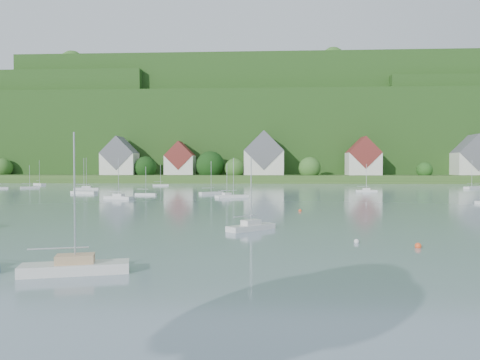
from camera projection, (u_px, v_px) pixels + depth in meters
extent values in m
cube|color=#2F541F|center=(252.00, 178.00, 202.41)|extent=(600.00, 60.00, 3.00)
cube|color=#163A12|center=(256.00, 144.00, 276.77)|extent=(620.00, 160.00, 40.00)
cube|color=#163A12|center=(273.00, 130.00, 271.02)|extent=(240.00, 130.00, 60.00)
sphere|color=#2E6324|center=(2.00, 168.00, 199.54)|extent=(8.61, 8.61, 8.61)
sphere|color=#2E6324|center=(235.00, 168.00, 186.57)|extent=(8.19, 8.19, 8.19)
sphere|color=#2E6324|center=(126.00, 170.00, 191.18)|extent=(6.49, 6.49, 6.49)
sphere|color=#2E6324|center=(365.00, 165.00, 191.87)|extent=(12.16, 12.16, 12.16)
sphere|color=#2E6324|center=(310.00, 168.00, 181.04)|extent=(8.73, 8.73, 8.73)
sphere|color=black|center=(145.00, 168.00, 190.51)|extent=(9.32, 9.32, 9.32)
sphere|color=#214F17|center=(425.00, 170.00, 180.43)|extent=(6.24, 6.24, 6.24)
sphere|color=black|center=(467.00, 168.00, 192.09)|extent=(8.16, 8.16, 8.16)
sphere|color=black|center=(210.00, 165.00, 189.55)|extent=(11.92, 11.92, 11.92)
sphere|color=#2E6324|center=(20.00, 78.00, 235.88)|extent=(10.52, 10.52, 10.52)
sphere|color=#214F17|center=(111.00, 89.00, 268.53)|extent=(10.29, 10.29, 10.29)
sphere|color=black|center=(132.00, 86.00, 255.95)|extent=(7.18, 7.18, 7.18)
sphere|color=#214F17|center=(327.00, 69.00, 253.61)|extent=(12.83, 12.83, 12.83)
sphere|color=#2E6324|center=(180.00, 67.00, 245.04)|extent=(8.18, 8.18, 8.18)
sphere|color=#214F17|center=(258.00, 78.00, 280.23)|extent=(12.73, 12.73, 12.73)
sphere|color=#214F17|center=(414.00, 64.00, 240.81)|extent=(11.50, 11.50, 11.50)
sphere|color=#214F17|center=(359.00, 75.00, 272.30)|extent=(14.65, 14.65, 14.65)
sphere|color=#2E6324|center=(333.00, 59.00, 229.93)|extent=(11.95, 11.95, 11.95)
sphere|color=#2E6324|center=(177.00, 79.00, 277.48)|extent=(7.07, 7.07, 7.07)
sphere|color=black|center=(248.00, 67.00, 244.22)|extent=(8.21, 8.21, 8.21)
sphere|color=#2E6324|center=(216.00, 75.00, 268.98)|extent=(12.24, 12.24, 12.24)
sphere|color=#2E6324|center=(477.00, 64.00, 237.61)|extent=(9.00, 9.00, 9.00)
sphere|color=#2E6324|center=(72.00, 64.00, 241.70)|extent=(13.65, 13.65, 13.65)
sphere|color=#214F17|center=(439.00, 70.00, 253.30)|extent=(8.03, 8.03, 8.03)
sphere|color=#2E6324|center=(438.00, 90.00, 254.01)|extent=(14.97, 14.97, 14.97)
sphere|color=#214F17|center=(399.00, 91.00, 252.67)|extent=(9.78, 9.78, 9.78)
sphere|color=#214F17|center=(476.00, 90.00, 249.36)|extent=(12.02, 12.02, 12.02)
sphere|color=#2E6324|center=(443.00, 88.00, 243.00)|extent=(9.48, 9.48, 9.48)
sphere|color=#214F17|center=(186.00, 105.00, 265.44)|extent=(12.01, 12.01, 12.01)
sphere|color=black|center=(476.00, 99.00, 247.21)|extent=(15.08, 15.08, 15.08)
sphere|color=#2E6324|center=(445.00, 103.00, 263.40)|extent=(15.99, 15.99, 15.99)
sphere|color=black|center=(249.00, 106.00, 273.55)|extent=(15.72, 15.72, 15.72)
sphere|color=#214F17|center=(274.00, 106.00, 268.52)|extent=(10.54, 10.54, 10.54)
cube|color=silver|center=(120.00, 164.00, 192.20)|extent=(14.00, 10.00, 9.00)
cube|color=#5B5C63|center=(120.00, 153.00, 192.07)|extent=(14.00, 10.40, 14.00)
cube|color=silver|center=(180.00, 165.00, 192.88)|extent=(12.00, 9.00, 8.00)
cube|color=maroon|center=(180.00, 156.00, 192.77)|extent=(12.00, 9.36, 12.00)
cube|color=silver|center=(264.00, 163.00, 189.99)|extent=(16.00, 11.00, 10.00)
cube|color=#5B5C63|center=(264.00, 151.00, 189.85)|extent=(16.00, 11.44, 16.00)
cube|color=silver|center=(363.00, 164.00, 185.88)|extent=(13.00, 10.00, 9.00)
cube|color=maroon|center=(363.00, 153.00, 185.75)|extent=(13.00, 10.40, 13.00)
cube|color=silver|center=(473.00, 164.00, 187.48)|extent=(15.00, 10.00, 9.00)
cube|color=#5B5C63|center=(473.00, 153.00, 187.35)|extent=(15.00, 10.40, 15.00)
cube|color=silver|center=(75.00, 268.00, 26.66)|extent=(6.29, 3.29, 0.61)
cube|color=tan|center=(75.00, 259.00, 26.65)|extent=(2.36, 1.72, 0.50)
cylinder|color=silver|center=(75.00, 198.00, 26.55)|extent=(0.10, 0.10, 7.57)
cylinder|color=silver|center=(58.00, 248.00, 26.42)|extent=(3.22, 0.99, 0.08)
cube|color=silver|center=(251.00, 227.00, 45.06)|extent=(4.81, 4.78, 0.53)
cube|color=silver|center=(251.00, 222.00, 45.05)|extent=(2.05, 2.04, 0.50)
cylinder|color=silver|center=(251.00, 191.00, 44.96)|extent=(0.10, 0.10, 6.62)
cylinder|color=silver|center=(245.00, 216.00, 44.50)|extent=(2.13, 2.11, 0.08)
sphere|color=silver|center=(356.00, 243.00, 37.45)|extent=(0.42, 0.42, 0.42)
sphere|color=#FB5423|center=(418.00, 248.00, 35.19)|extent=(0.51, 0.51, 0.51)
sphere|color=#FB5423|center=(300.00, 211.00, 64.12)|extent=(0.42, 0.42, 0.42)
cube|color=silver|center=(233.00, 196.00, 93.00)|extent=(6.16, 3.20, 0.59)
cylinder|color=silver|center=(233.00, 176.00, 92.89)|extent=(0.10, 0.10, 7.42)
cylinder|color=silver|center=(229.00, 190.00, 92.77)|extent=(3.16, 0.96, 0.08)
cube|color=silver|center=(86.00, 189.00, 123.37)|extent=(6.68, 2.99, 0.65)
cube|color=silver|center=(86.00, 187.00, 123.35)|extent=(2.46, 1.67, 0.50)
cylinder|color=silver|center=(86.00, 173.00, 123.24)|extent=(0.10, 0.10, 8.06)
cylinder|color=silver|center=(83.00, 184.00, 123.20)|extent=(3.50, 0.75, 0.08)
cube|color=silver|center=(472.00, 188.00, 132.27)|extent=(5.79, 5.28, 0.61)
cylinder|color=silver|center=(472.00, 173.00, 132.16)|extent=(0.10, 0.10, 7.67)
cylinder|color=silver|center=(470.00, 183.00, 131.68)|extent=(2.62, 2.24, 0.08)
cube|color=silver|center=(146.00, 194.00, 101.02)|extent=(4.72, 1.58, 0.46)
cylinder|color=silver|center=(146.00, 180.00, 100.94)|extent=(0.10, 0.10, 5.81)
cylinder|color=silver|center=(143.00, 189.00, 101.07)|extent=(2.56, 0.24, 0.08)
cube|color=silver|center=(211.00, 193.00, 104.94)|extent=(5.43, 4.56, 0.56)
cylinder|color=silver|center=(211.00, 176.00, 104.84)|extent=(0.10, 0.10, 6.98)
cylinder|color=silver|center=(208.00, 188.00, 104.45)|extent=(2.52, 1.88, 0.08)
cube|color=silver|center=(227.00, 196.00, 93.65)|extent=(4.72, 4.56, 0.51)
cube|color=silver|center=(227.00, 194.00, 93.64)|extent=(1.99, 1.96, 0.50)
cylinder|color=silver|center=(227.00, 179.00, 93.55)|extent=(0.10, 0.10, 6.41)
cylinder|color=silver|center=(224.00, 191.00, 93.12)|extent=(2.11, 1.99, 0.08)
cube|color=silver|center=(84.00, 192.00, 106.74)|extent=(6.33, 2.89, 0.61)
cylinder|color=silver|center=(84.00, 175.00, 106.63)|extent=(0.10, 0.10, 7.64)
cylinder|color=silver|center=(81.00, 187.00, 106.94)|extent=(3.31, 0.74, 0.08)
cube|color=silver|center=(119.00, 198.00, 88.49)|extent=(6.07, 3.49, 0.59)
cube|color=silver|center=(119.00, 195.00, 88.47)|extent=(2.31, 1.76, 0.50)
cylinder|color=silver|center=(118.00, 177.00, 88.38)|extent=(0.10, 0.10, 7.32)
cylinder|color=silver|center=(115.00, 191.00, 88.79)|extent=(3.06, 1.14, 0.08)
cylinder|color=silver|center=(479.00, 183.00, 135.56)|extent=(2.96, 1.18, 0.08)
cube|color=silver|center=(366.00, 191.00, 113.92)|extent=(5.32, 2.02, 0.52)
cube|color=silver|center=(366.00, 189.00, 113.91)|extent=(1.92, 1.21, 0.50)
cylinder|color=silver|center=(366.00, 177.00, 113.82)|extent=(0.10, 0.10, 6.48)
cylinder|color=silver|center=(363.00, 186.00, 114.02)|extent=(2.84, 0.40, 0.08)
cube|color=silver|center=(40.00, 184.00, 157.98)|extent=(5.92, 5.50, 0.63)
cylinder|color=silver|center=(39.00, 172.00, 157.86)|extent=(0.10, 0.10, 7.90)
cylinder|color=silver|center=(38.00, 181.00, 158.60)|extent=(2.67, 2.35, 0.08)
cube|color=silver|center=(30.00, 187.00, 134.88)|extent=(4.83, 4.08, 0.50)
cylinder|color=silver|center=(30.00, 176.00, 134.78)|extent=(0.10, 0.10, 6.22)
cylinder|color=silver|center=(27.00, 184.00, 134.43)|extent=(2.25, 1.69, 0.08)
cube|color=silver|center=(161.00, 185.00, 151.36)|extent=(5.35, 2.66, 0.52)
cylinder|color=silver|center=(161.00, 175.00, 151.27)|extent=(0.10, 0.10, 6.44)
cylinder|color=silver|center=(158.00, 182.00, 151.18)|extent=(2.77, 0.77, 0.08)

